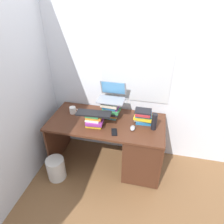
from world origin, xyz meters
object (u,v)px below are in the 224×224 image
at_px(keyboard, 94,113).
at_px(computer_mouse, 133,128).
at_px(book_stack_side, 143,116).
at_px(book_stack_keyboard_riser, 94,120).
at_px(desk, 134,146).
at_px(laptop, 112,95).
at_px(water_bottle, 154,122).
at_px(mug, 73,110).
at_px(book_stack_tall, 111,109).
at_px(cell_phone, 114,132).
at_px(wastebasket, 56,169).

distance_m(keyboard, computer_mouse, 0.50).
height_order(book_stack_side, keyboard, keyboard).
bearing_deg(book_stack_keyboard_riser, desk, 10.06).
distance_m(desk, laptop, 0.74).
distance_m(desk, water_bottle, 0.49).
height_order(mug, water_bottle, water_bottle).
bearing_deg(book_stack_side, book_stack_tall, 177.37).
xyz_separation_m(book_stack_side, laptop, (-0.43, 0.08, 0.21)).
relative_size(book_stack_keyboard_riser, laptop, 0.65).
height_order(book_stack_side, water_bottle, water_bottle).
bearing_deg(book_stack_keyboard_riser, cell_phone, -17.90).
bearing_deg(book_stack_side, computer_mouse, -120.41).
bearing_deg(mug, desk, -7.51).
height_order(keyboard, wastebasket, keyboard).
height_order(book_stack_tall, computer_mouse, book_stack_tall).
bearing_deg(book_stack_side, laptop, 169.70).
bearing_deg(book_stack_side, cell_phone, -136.50).
distance_m(desk, book_stack_keyboard_riser, 0.65).
distance_m(laptop, keyboard, 0.35).
bearing_deg(desk, water_bottle, -0.86).
xyz_separation_m(keyboard, mug, (-0.37, 0.20, -0.13)).
xyz_separation_m(laptop, wastebasket, (-0.62, -0.59, -0.87)).
bearing_deg(water_bottle, book_stack_keyboard_riser, -173.17).
bearing_deg(desk, keyboard, -170.10).
bearing_deg(keyboard, book_stack_tall, 50.70).
bearing_deg(desk, book_stack_side, 56.00).
relative_size(computer_mouse, water_bottle, 0.49).
height_order(book_stack_keyboard_riser, keyboard, keyboard).
bearing_deg(cell_phone, laptop, 92.47).
xyz_separation_m(book_stack_keyboard_riser, computer_mouse, (0.48, 0.02, -0.06)).
xyz_separation_m(book_stack_tall, cell_phone, (0.11, -0.31, -0.12)).
distance_m(computer_mouse, cell_phone, 0.23).
height_order(computer_mouse, wastebasket, computer_mouse).
bearing_deg(desk, book_stack_tall, 158.52).
distance_m(book_stack_keyboard_riser, mug, 0.42).
distance_m(laptop, wastebasket, 1.22).
xyz_separation_m(book_stack_side, water_bottle, (0.14, -0.12, 0.02)).
xyz_separation_m(book_stack_keyboard_riser, keyboard, (-0.00, 0.00, 0.10)).
relative_size(mug, wastebasket, 0.39).
relative_size(water_bottle, wastebasket, 0.69).
bearing_deg(mug, book_stack_tall, 2.29).
relative_size(laptop, wastebasket, 1.08).
distance_m(book_stack_keyboard_riser, book_stack_side, 0.62).
bearing_deg(water_bottle, keyboard, -173.28).
height_order(book_stack_keyboard_riser, computer_mouse, book_stack_keyboard_riser).
relative_size(book_stack_side, mug, 2.04).
bearing_deg(book_stack_tall, wastebasket, -139.60).
xyz_separation_m(computer_mouse, wastebasket, (-0.94, -0.33, -0.59)).
distance_m(water_bottle, wastebasket, 1.42).
xyz_separation_m(book_stack_keyboard_riser, water_bottle, (0.72, 0.09, 0.03)).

